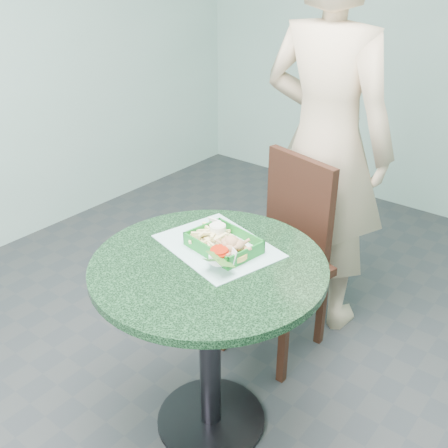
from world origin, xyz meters
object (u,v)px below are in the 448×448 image
Objects in this scene: dining_chair at (286,245)px; sauce_ramekin at (215,234)px; cafe_table at (209,307)px; diner_person at (329,102)px; crab_sandwich at (235,251)px; food_basket at (224,250)px.

dining_chair is 0.57m from sauce_ramekin.
cafe_table is 0.27m from sauce_ramekin.
cafe_table is 13.81× the size of sauce_ramekin.
diner_person reaches higher than crab_sandwich.
food_basket is at bearing 161.49° from crab_sandwich.
sauce_ramekin is at bearing 155.96° from food_basket.
cafe_table is at bearing -82.14° from food_basket.
food_basket is 0.08m from crab_sandwich.
dining_chair is at bearing 94.26° from diner_person.
food_basket is at bearing 96.79° from diner_person.
crab_sandwich reaches higher than food_basket.
dining_chair reaches higher than crab_sandwich.
diner_person is 0.93m from crab_sandwich.
diner_person is 0.92m from food_basket.
dining_chair is 7.87× the size of crab_sandwich.
dining_chair is at bearing 96.10° from food_basket.
cafe_table is 0.63m from dining_chair.
food_basket is at bearing -69.62° from dining_chair.
diner_person is (-0.08, 0.94, 0.54)m from cafe_table.
diner_person is at bearing 98.90° from crab_sandwich.
diner_person reaches higher than cafe_table.
dining_chair reaches higher than cafe_table.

